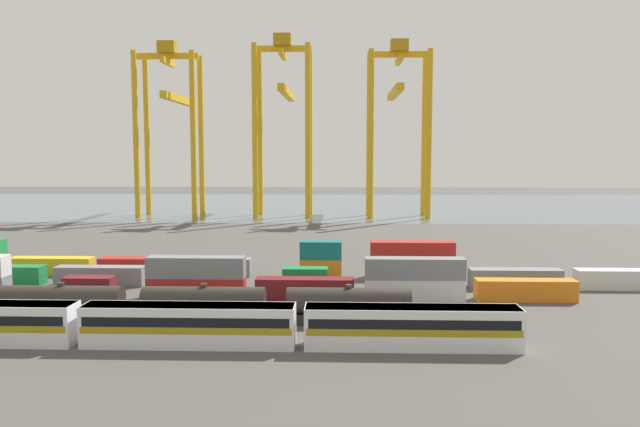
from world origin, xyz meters
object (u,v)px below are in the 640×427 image
object	(u,v)px
shipping_container_18	(52,266)
shipping_container_20	(230,267)
passenger_train	(189,323)
shipping_container_12	(305,277)
freight_tank_row	(133,304)
shipping_container_10	(100,276)
gantry_crane_central	(284,109)
gantry_crane_west	(171,114)
shipping_container_3	(197,288)
gantry_crane_east	(398,112)
shipping_container_9	(0,275)
shipping_container_6	(414,289)
shipping_container_19	(141,267)

from	to	relation	value
shipping_container_18	shipping_container_20	xyz separation A→B (m)	(26.56, 0.00, 0.00)
passenger_train	shipping_container_12	bearing A→B (deg)	69.96
freight_tank_row	shipping_container_10	xyz separation A→B (m)	(-10.49, 17.63, -0.64)
passenger_train	shipping_container_20	distance (m)	32.68
gantry_crane_central	shipping_container_12	bearing A→B (deg)	-83.04
gantry_crane_west	gantry_crane_central	distance (m)	32.28
passenger_train	gantry_crane_west	distance (m)	127.30
passenger_train	gantry_crane_west	size ratio (longest dim) A/B	1.25
shipping_container_18	gantry_crane_west	bearing A→B (deg)	93.79
passenger_train	shipping_container_3	distance (m)	19.21
gantry_crane_west	gantry_crane_east	bearing A→B (deg)	0.01
gantry_crane_central	freight_tank_row	bearing A→B (deg)	-93.08
shipping_container_18	gantry_crane_east	distance (m)	108.70
shipping_container_12	shipping_container_18	world-z (taller)	same
passenger_train	shipping_container_9	xyz separation A→B (m)	(-32.60, 25.71, -0.84)
shipping_container_18	shipping_container_10	bearing A→B (deg)	-34.60
shipping_container_3	shipping_container_10	distance (m)	16.36
shipping_container_12	shipping_container_20	xyz separation A→B (m)	(-11.42, 6.90, 0.00)
shipping_container_9	shipping_container_20	bearing A→B (deg)	12.72
shipping_container_9	shipping_container_10	xyz separation A→B (m)	(13.99, 0.00, 0.00)
shipping_container_20	shipping_container_10	bearing A→B (deg)	-157.39
shipping_container_9	shipping_container_6	bearing A→B (deg)	-7.05
gantry_crane_central	shipping_container_9	bearing A→B (deg)	-107.96
shipping_container_19	freight_tank_row	bearing A→B (deg)	-73.62
shipping_container_3	shipping_container_12	bearing A→B (deg)	27.69
shipping_container_20	shipping_container_9	bearing A→B (deg)	-167.28
shipping_container_12	shipping_container_20	bearing A→B (deg)	148.87
shipping_container_10	gantry_crane_east	size ratio (longest dim) A/B	0.25
shipping_container_12	shipping_container_19	distance (m)	25.65
shipping_container_3	gantry_crane_east	size ratio (longest dim) A/B	0.25
shipping_container_9	gantry_crane_west	bearing A→B (deg)	91.08
passenger_train	freight_tank_row	bearing A→B (deg)	135.11
shipping_container_12	gantry_crane_central	world-z (taller)	gantry_crane_central
shipping_container_6	shipping_container_18	xyz separation A→B (m)	(-51.80, 13.79, 0.00)
freight_tank_row	shipping_container_10	distance (m)	20.52
shipping_container_6	gantry_crane_central	xyz separation A→B (m)	(-25.29, 100.96, 29.02)
freight_tank_row	shipping_container_9	distance (m)	30.18
passenger_train	shipping_container_10	distance (m)	31.75
shipping_container_9	gantry_crane_central	distance (m)	103.05
shipping_container_10	shipping_container_19	world-z (taller)	same
shipping_container_9	shipping_container_19	distance (m)	18.60
shipping_container_9	shipping_container_19	world-z (taller)	same
shipping_container_19	shipping_container_6	bearing A→B (deg)	-19.71
freight_tank_row	shipping_container_3	xyz separation A→B (m)	(4.35, 10.73, -0.64)
shipping_container_6	shipping_container_18	size ratio (longest dim) A/B	1.00
shipping_container_12	passenger_train	bearing A→B (deg)	-110.04
shipping_container_12	shipping_container_20	size ratio (longest dim) A/B	1.00
shipping_container_19	shipping_container_18	bearing A→B (deg)	180.00
shipping_container_9	shipping_container_12	size ratio (longest dim) A/B	2.00
passenger_train	shipping_container_6	distance (m)	29.87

